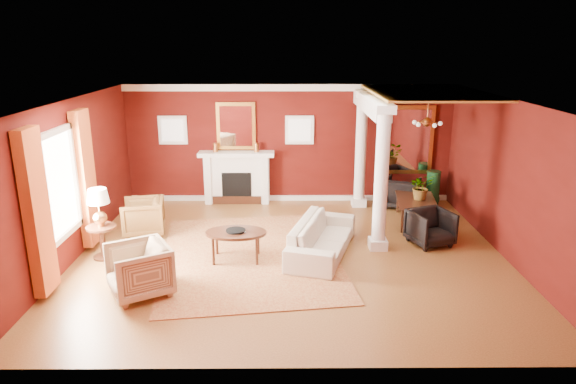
{
  "coord_description": "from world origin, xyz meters",
  "views": [
    {
      "loc": [
        -0.11,
        -8.99,
        3.92
      ],
      "look_at": [
        -0.05,
        0.33,
        1.15
      ],
      "focal_mm": 32.0,
      "sensor_mm": 36.0,
      "label": 1
    }
  ],
  "objects_px": {
    "armchair_stripe": "(139,268)",
    "side_table": "(100,213)",
    "dining_table": "(417,205)",
    "coffee_table": "(236,234)",
    "armchair_leopard": "(143,215)",
    "sofa": "(322,232)"
  },
  "relations": [
    {
      "from": "armchair_leopard",
      "to": "side_table",
      "type": "bearing_deg",
      "value": -29.82
    },
    {
      "from": "sofa",
      "to": "side_table",
      "type": "distance_m",
      "value": 4.12
    },
    {
      "from": "coffee_table",
      "to": "side_table",
      "type": "relative_size",
      "value": 0.83
    },
    {
      "from": "armchair_stripe",
      "to": "side_table",
      "type": "distance_m",
      "value": 1.84
    },
    {
      "from": "sofa",
      "to": "armchair_stripe",
      "type": "bearing_deg",
      "value": 134.86
    },
    {
      "from": "armchair_stripe",
      "to": "side_table",
      "type": "relative_size",
      "value": 0.69
    },
    {
      "from": "coffee_table",
      "to": "armchair_leopard",
      "type": "bearing_deg",
      "value": 147.0
    },
    {
      "from": "sofa",
      "to": "coffee_table",
      "type": "xyz_separation_m",
      "value": [
        -1.6,
        -0.28,
        0.07
      ]
    },
    {
      "from": "sofa",
      "to": "armchair_stripe",
      "type": "height_order",
      "value": "armchair_stripe"
    },
    {
      "from": "armchair_stripe",
      "to": "dining_table",
      "type": "bearing_deg",
      "value": 92.39
    },
    {
      "from": "armchair_stripe",
      "to": "side_table",
      "type": "bearing_deg",
      "value": -173.06
    },
    {
      "from": "coffee_table",
      "to": "side_table",
      "type": "height_order",
      "value": "side_table"
    },
    {
      "from": "armchair_stripe",
      "to": "coffee_table",
      "type": "relative_size",
      "value": 0.82
    },
    {
      "from": "armchair_stripe",
      "to": "coffee_table",
      "type": "xyz_separation_m",
      "value": [
        1.42,
        1.32,
        0.05
      ]
    },
    {
      "from": "armchair_leopard",
      "to": "dining_table",
      "type": "bearing_deg",
      "value": 86.43
    },
    {
      "from": "armchair_leopard",
      "to": "armchair_stripe",
      "type": "xyz_separation_m",
      "value": [
        0.63,
        -2.65,
        0.04
      ]
    },
    {
      "from": "dining_table",
      "to": "side_table",
      "type": "bearing_deg",
      "value": 114.63
    },
    {
      "from": "sofa",
      "to": "dining_table",
      "type": "xyz_separation_m",
      "value": [
        2.23,
        1.72,
        -0.03
      ]
    },
    {
      "from": "dining_table",
      "to": "armchair_stripe",
      "type": "bearing_deg",
      "value": 130.31
    },
    {
      "from": "coffee_table",
      "to": "armchair_stripe",
      "type": "bearing_deg",
      "value": -137.18
    },
    {
      "from": "armchair_leopard",
      "to": "dining_table",
      "type": "relative_size",
      "value": 0.56
    },
    {
      "from": "side_table",
      "to": "sofa",
      "type": "bearing_deg",
      "value": 2.26
    }
  ]
}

